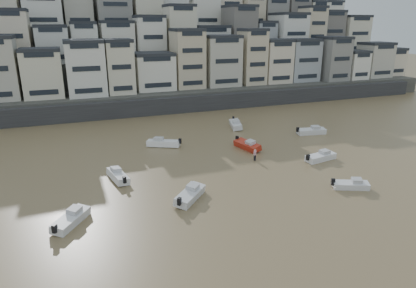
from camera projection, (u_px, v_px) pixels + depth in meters
name	position (u px, v px, depth m)	size (l,w,h in m)	color
harbor_wall	(157.00, 106.00, 80.01)	(140.00, 3.00, 3.50)	#38383A
hillside	(140.00, 43.00, 113.49)	(141.04, 66.00, 50.00)	#4C4C47
boat_h	(163.00, 142.00, 59.20)	(5.72, 1.87, 1.56)	white
boat_d	(321.00, 155.00, 53.17)	(5.35, 1.75, 1.46)	silver
boat_b	(351.00, 184.00, 44.08)	(4.53, 1.48, 1.24)	silver
boat_e	(247.00, 144.00, 57.96)	(5.48, 1.79, 1.49)	#A92514
boat_i	(236.00, 123.00, 69.83)	(5.89, 1.93, 1.61)	silver
boat_f	(118.00, 175.00, 46.53)	(5.26, 1.72, 1.43)	silver
boat_g	(311.00, 130.00, 65.72)	(5.57, 1.82, 1.52)	silver
boat_c	(190.00, 193.00, 41.27)	(5.58, 1.83, 1.52)	silver
boat_j	(71.00, 218.00, 36.24)	(5.20, 1.70, 1.42)	silver
person_pink	(255.00, 155.00, 53.09)	(0.44, 0.44, 1.74)	#C08897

